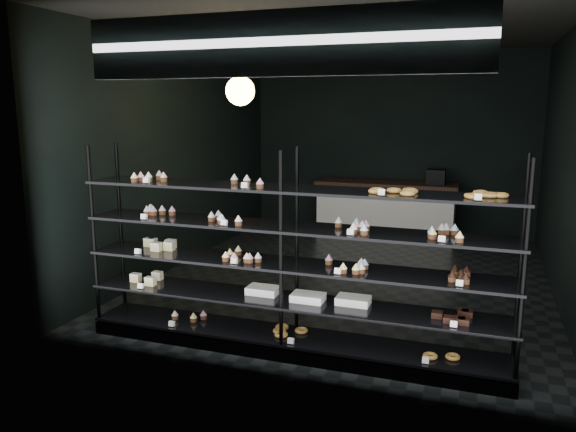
{
  "coord_description": "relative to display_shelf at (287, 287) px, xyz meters",
  "views": [
    {
      "loc": [
        1.59,
        -7.13,
        2.28
      ],
      "look_at": [
        -0.23,
        -1.9,
        1.19
      ],
      "focal_mm": 35.0,
      "sensor_mm": 36.0,
      "label": 1
    }
  ],
  "objects": [
    {
      "name": "room",
      "position": [
        0.05,
        2.45,
        0.97
      ],
      "size": [
        5.01,
        6.01,
        3.2
      ],
      "color": "black",
      "rests_on": "ground"
    },
    {
      "name": "display_shelf",
      "position": [
        0.0,
        0.0,
        0.0
      ],
      "size": [
        4.0,
        0.5,
        1.91
      ],
      "color": "black",
      "rests_on": "room"
    },
    {
      "name": "signage",
      "position": [
        0.05,
        -0.48,
        2.12
      ],
      "size": [
        3.3,
        0.05,
        0.5
      ],
      "color": "#0D1D41",
      "rests_on": "room"
    },
    {
      "name": "pendant_lamp",
      "position": [
        -1.13,
        1.56,
        1.82
      ],
      "size": [
        0.34,
        0.34,
        0.9
      ],
      "color": "black",
      "rests_on": "room"
    },
    {
      "name": "service_counter",
      "position": [
        0.1,
        4.95,
        -0.13
      ],
      "size": [
        2.41,
        0.65,
        1.23
      ],
      "color": "silver",
      "rests_on": "room"
    }
  ]
}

